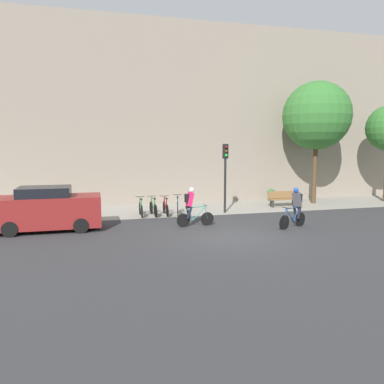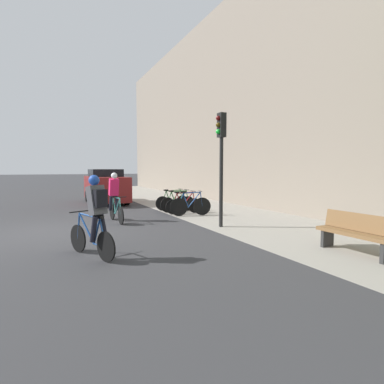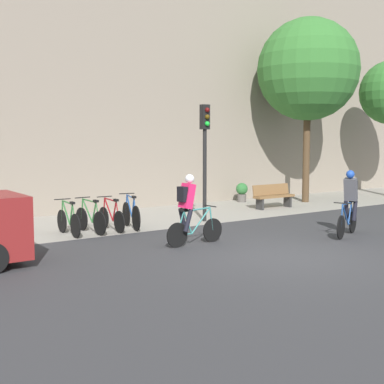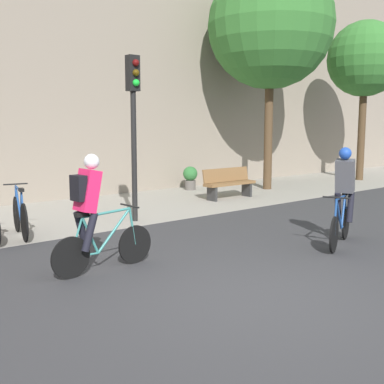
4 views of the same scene
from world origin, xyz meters
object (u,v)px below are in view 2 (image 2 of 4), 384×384
cyclist_grey (95,214)px  parked_bike_1 (178,203)px  traffic_light_pole (221,149)px  cyclist_pink (114,195)px  bench (356,233)px  parked_car (106,187)px  parked_bike_0 (172,201)px  parked_bike_2 (184,204)px  parked_bike_3 (191,205)px

cyclist_grey → parked_bike_1: cyclist_grey is taller
cyclist_grey → traffic_light_pole: (-1.77, 4.14, 1.57)m
cyclist_pink → bench: size_ratio=0.99×
bench → parked_car: bearing=-165.9°
parked_bike_0 → bench: bearing=6.2°
parked_bike_2 → parked_bike_3: 0.63m
parked_bike_2 → bench: size_ratio=0.92×
parked_bike_0 → parked_bike_2: 1.27m
cyclist_grey → parked_bike_0: cyclist_grey is taller
cyclist_grey → parked_bike_0: bearing=145.4°
parked_bike_0 → traffic_light_pole: size_ratio=0.44×
traffic_light_pole → cyclist_pink: bearing=-132.2°
traffic_light_pole → bench: traffic_light_pole is taller
bench → cyclist_pink: bearing=-149.1°
cyclist_pink → traffic_light_pole: 4.15m
parked_bike_1 → traffic_light_pole: traffic_light_pole is taller
parked_bike_0 → parked_bike_1: 0.64m
cyclist_pink → parked_bike_0: size_ratio=1.08×
traffic_light_pole → parked_car: (-8.58, -2.07, -1.62)m
parked_bike_0 → parked_bike_3: bearing=0.0°
parked_car → parked_bike_1: bearing=25.0°
bench → parked_bike_2: bearing=-172.7°
parked_bike_3 → traffic_light_pole: size_ratio=0.46×
parked_bike_3 → parked_bike_0: bearing=-180.0°
parked_bike_2 → parked_bike_3: (0.63, 0.00, 0.03)m
parked_bike_1 → parked_bike_2: bearing=-0.0°
traffic_light_pole → parked_car: 8.97m
parked_bike_1 → parked_bike_2: 0.63m
traffic_light_pole → parked_car: bearing=-166.4°
parked_bike_1 → cyclist_pink: bearing=-67.9°
bench → parked_car: 12.92m
parked_bike_0 → parked_car: bearing=-151.8°
parked_bike_3 → traffic_light_pole: bearing=-3.4°
cyclist_grey → parked_bike_3: size_ratio=1.06×
cyclist_pink → parked_car: size_ratio=0.40×
cyclist_grey → bench: (2.18, 5.20, -0.47)m
parked_bike_0 → traffic_light_pole: (4.44, -0.15, 2.12)m
parked_bike_1 → traffic_light_pole: (3.80, -0.15, 2.12)m
cyclist_pink → parked_bike_3: 3.04m
traffic_light_pole → cyclist_grey: bearing=-66.8°
cyclist_grey → parked_car: 10.56m
cyclist_pink → parked_bike_1: cyclist_pink is taller
parked_bike_0 → cyclist_pink: bearing=-58.3°
parked_car → parked_bike_2: bearing=22.3°
parked_bike_0 → bench: size_ratio=0.91×
parked_bike_1 → bench: (7.75, 0.92, 0.08)m
cyclist_grey → parked_bike_2: (-4.94, 4.29, -0.56)m
cyclist_pink → parked_car: 6.05m
parked_bike_0 → parked_car: size_ratio=0.38×
cyclist_pink → parked_bike_1: 3.28m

